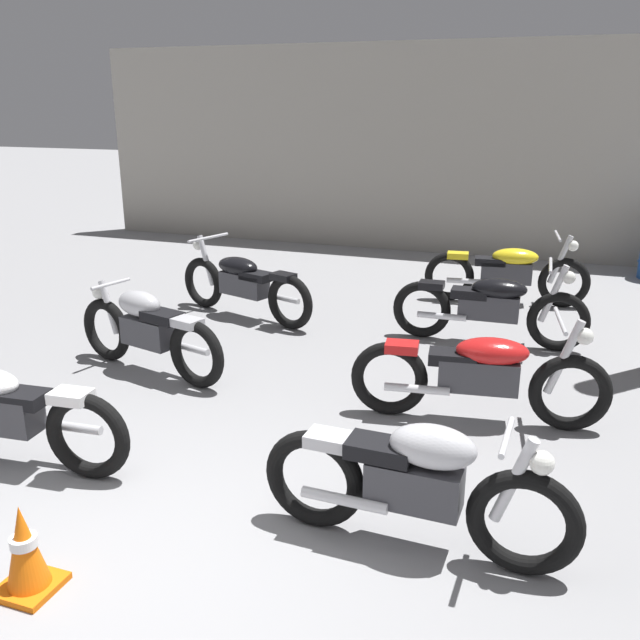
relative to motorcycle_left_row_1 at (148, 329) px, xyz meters
name	(u,v)px	position (x,y,z in m)	size (l,w,h in m)	color
ground_plane	(120,583)	(1.61, -2.82, -0.46)	(60.00, 60.00, 0.00)	gray
back_wall	(439,150)	(1.61, 6.78, 1.34)	(13.13, 0.24, 3.60)	#9E998E
motorcycle_left_row_1	(148,329)	(0.00, 0.00, 0.00)	(1.93, 0.66, 0.88)	black
motorcycle_left_row_2	(243,283)	(0.09, 2.00, -0.01)	(2.10, 0.90, 0.97)	black
motorcycle_right_row_0	(416,482)	(3.13, -1.93, 0.00)	(1.97, 0.48, 0.88)	black
motorcycle_right_row_1	(480,373)	(3.27, -0.03, -0.01)	(2.16, 0.69, 0.97)	black
motorcycle_right_row_2	(490,306)	(3.13, 2.03, -0.01)	(2.17, 0.68, 0.97)	black
motorcycle_right_row_3	(507,271)	(3.16, 3.75, -0.01)	(2.17, 0.68, 0.97)	black
traffic_cone	(25,550)	(1.17, -3.03, -0.20)	(0.32, 0.32, 0.54)	orange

